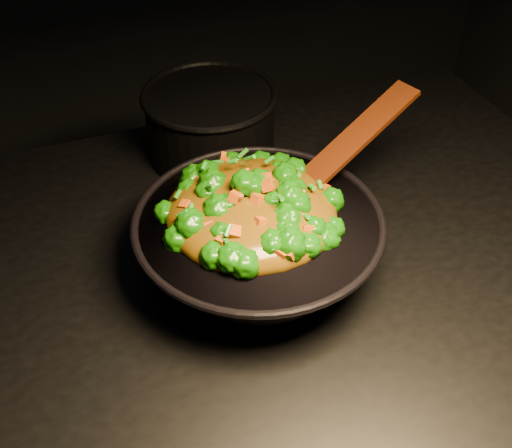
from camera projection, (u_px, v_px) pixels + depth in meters
name	position (u px, v px, depth m)	size (l,w,h in m)	color
stovetop	(281.00, 405.00, 1.35)	(1.20, 0.90, 0.90)	black
wok	(258.00, 246.00, 0.99)	(0.37, 0.37, 0.10)	black
stir_fry	(251.00, 191.00, 0.93)	(0.26, 0.26, 0.09)	#155C06
spatula	(344.00, 148.00, 1.01)	(0.31, 0.05, 0.01)	#381208
back_pot	(211.00, 124.00, 1.22)	(0.24, 0.24, 0.14)	black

